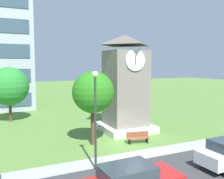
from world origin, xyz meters
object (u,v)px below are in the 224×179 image
street_lamp (95,109)px  tree_by_building (9,86)px  park_bench (138,137)px  tree_streetside (93,93)px  clock_tower (126,89)px

street_lamp → tree_by_building: 16.10m
park_bench → tree_streetside: bearing=159.4°
tree_by_building → tree_streetside: bearing=-63.9°
street_lamp → tree_by_building: size_ratio=0.97×
clock_tower → street_lamp: clock_tower is taller
park_bench → tree_by_building: (-8.78, 12.43, 3.41)m
tree_by_building → tree_streetside: size_ratio=1.05×
tree_by_building → tree_streetside: 12.47m
street_lamp → tree_streetside: 4.69m
tree_streetside → street_lamp: bearing=-109.2°
tree_streetside → tree_by_building: bearing=116.1°
clock_tower → park_bench: size_ratio=4.79×
clock_tower → street_lamp: size_ratio=1.54×
park_bench → clock_tower: bearing=76.6°
tree_streetside → clock_tower: bearing=31.7°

